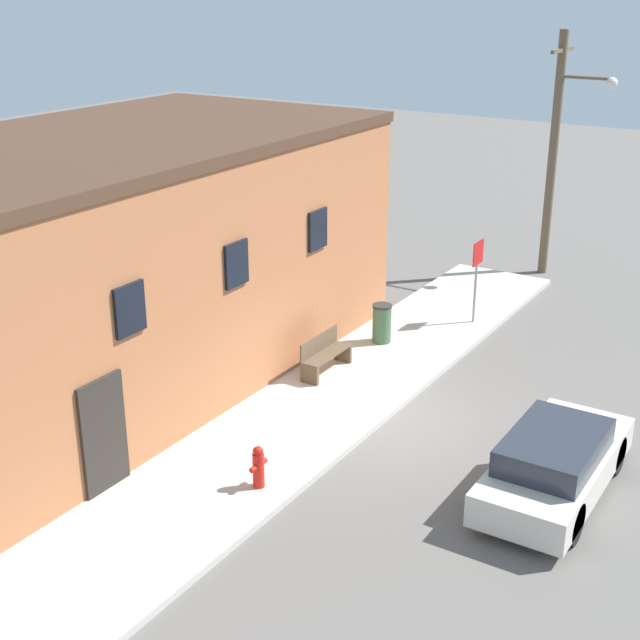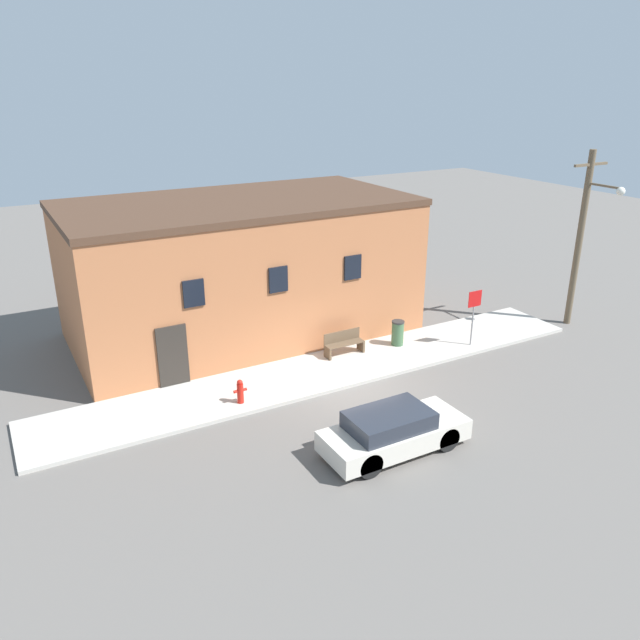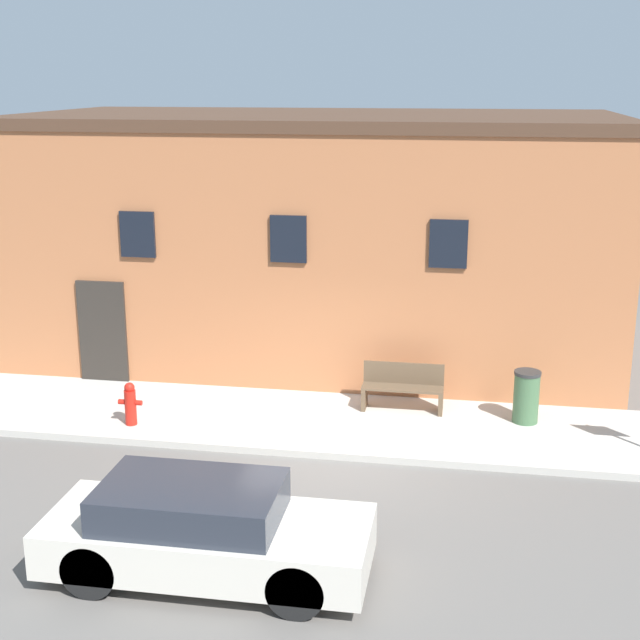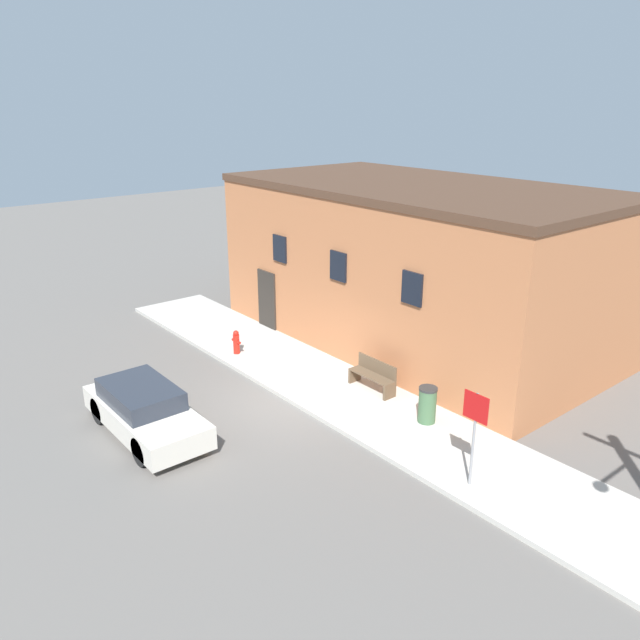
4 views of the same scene
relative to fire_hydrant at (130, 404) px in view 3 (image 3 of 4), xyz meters
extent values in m
plane|color=#66605B|center=(3.65, -0.64, -0.52)|extent=(80.00, 80.00, 0.00)
cube|color=#BCB7AD|center=(3.65, 0.80, -0.46)|extent=(20.20, 2.89, 0.13)
cube|color=#B26B42|center=(2.44, 5.65, 2.04)|extent=(12.86, 6.81, 5.11)
cube|color=#4C3323|center=(2.44, 5.65, 4.72)|extent=(12.96, 6.91, 0.24)
cube|color=black|center=(-0.56, 2.21, 2.65)|extent=(0.70, 0.08, 0.90)
cube|color=black|center=(2.44, 2.21, 2.65)|extent=(0.70, 0.08, 0.90)
cube|color=black|center=(5.45, 2.21, 2.65)|extent=(0.70, 0.08, 0.90)
cube|color=#2D2823|center=(-1.42, 2.21, 0.58)|extent=(1.00, 0.08, 2.20)
cylinder|color=red|center=(0.00, 0.00, -0.07)|extent=(0.21, 0.21, 0.64)
sphere|color=red|center=(0.00, 0.00, 0.30)|extent=(0.18, 0.18, 0.18)
cylinder|color=red|center=(-0.16, 0.00, 0.02)|extent=(0.11, 0.09, 0.09)
cylinder|color=red|center=(0.16, 0.00, 0.02)|extent=(0.11, 0.09, 0.09)
cube|color=brown|center=(4.01, 1.52, -0.18)|extent=(0.08, 0.44, 0.42)
cube|color=brown|center=(5.43, 1.52, -0.18)|extent=(0.08, 0.44, 0.42)
cube|color=brown|center=(4.72, 1.52, 0.05)|extent=(1.50, 0.44, 0.04)
cube|color=brown|center=(4.72, 1.72, 0.27)|extent=(1.50, 0.04, 0.41)
cylinder|color=#426642|center=(6.95, 1.32, 0.05)|extent=(0.45, 0.45, 0.90)
cylinder|color=#2D2D2D|center=(6.95, 1.32, 0.53)|extent=(0.48, 0.48, 0.06)
cylinder|color=black|center=(4.01, -3.66, -0.17)|extent=(0.70, 0.20, 0.70)
cylinder|color=black|center=(4.01, -5.09, -0.17)|extent=(0.70, 0.20, 0.70)
cylinder|color=black|center=(1.46, -3.66, -0.17)|extent=(0.70, 0.20, 0.70)
cylinder|color=black|center=(1.46, -5.09, -0.17)|extent=(0.70, 0.20, 0.70)
cube|color=beige|center=(2.74, -4.37, -0.04)|extent=(4.12, 1.63, 0.58)
cube|color=#282D38|center=(2.53, -4.37, 0.49)|extent=(2.26, 1.44, 0.46)
camera|label=1|loc=(-10.84, -8.05, 7.96)|focal=50.00mm
camera|label=2|loc=(-6.25, -16.25, 9.08)|focal=35.00mm
camera|label=3|loc=(5.85, -14.09, 5.63)|focal=50.00mm
camera|label=4|loc=(16.18, -9.80, 7.45)|focal=35.00mm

